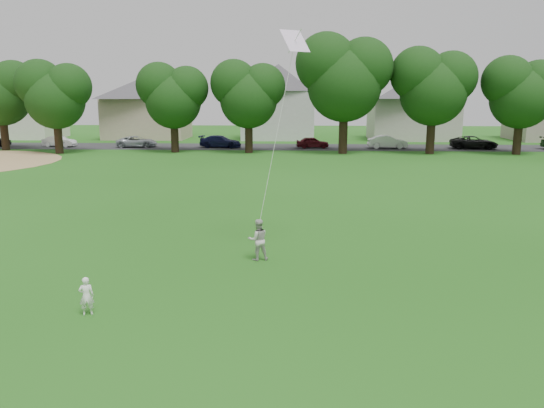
{
  "coord_description": "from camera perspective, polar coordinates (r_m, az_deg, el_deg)",
  "views": [
    {
      "loc": [
        2.36,
        -12.68,
        5.36
      ],
      "look_at": [
        1.65,
        2.0,
        2.3
      ],
      "focal_mm": 35.0,
      "sensor_mm": 36.0,
      "label": 1
    }
  ],
  "objects": [
    {
      "name": "house_row",
      "position": [
        64.73,
        0.5,
        11.26
      ],
      "size": [
        76.67,
        14.19,
        10.41
      ],
      "color": "white",
      "rests_on": "ground"
    },
    {
      "name": "toddler",
      "position": [
        13.96,
        -19.34,
        -9.33
      ],
      "size": [
        0.42,
        0.34,
        0.99
      ],
      "primitive_type": "imported",
      "rotation": [
        0.0,
        0.0,
        3.48
      ],
      "color": "white",
      "rests_on": "ground"
    },
    {
      "name": "kite",
      "position": [
        17.26,
        0.47,
        7.28
      ],
      "size": [
        1.18,
        1.08,
        6.51
      ],
      "color": "white",
      "rests_on": "ground"
    },
    {
      "name": "older_boy",
      "position": [
        17.36,
        -1.51,
        -3.86
      ],
      "size": [
        0.79,
        0.69,
        1.38
      ],
      "primitive_type": "imported",
      "rotation": [
        0.0,
        0.0,
        3.43
      ],
      "color": "beige",
      "rests_on": "ground"
    },
    {
      "name": "parked_cars",
      "position": [
        53.99,
        6.31,
        6.65
      ],
      "size": [
        71.45,
        2.49,
        1.29
      ],
      "color": "black",
      "rests_on": "ground"
    },
    {
      "name": "ground",
      "position": [
        13.97,
        -7.31,
        -10.91
      ],
      "size": [
        160.0,
        160.0,
        0.0
      ],
      "primitive_type": "plane",
      "color": "#1C5513",
      "rests_on": "ground"
    },
    {
      "name": "tree_row",
      "position": [
        49.1,
        1.76,
        12.85
      ],
      "size": [
        82.22,
        9.44,
        11.05
      ],
      "color": "black",
      "rests_on": "ground"
    },
    {
      "name": "street",
      "position": [
        54.99,
        0.29,
        6.16
      ],
      "size": [
        90.0,
        7.0,
        0.01
      ],
      "primitive_type": "cube",
      "color": "#2D2D30",
      "rests_on": "ground"
    }
  ]
}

